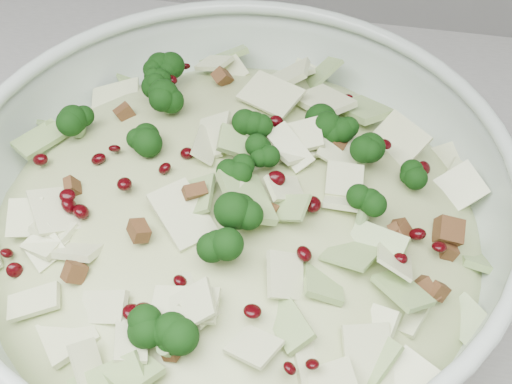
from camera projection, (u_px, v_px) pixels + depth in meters
mixing_bowl at (235, 237)px, 0.49m from camera, size 0.38×0.38×0.15m
salad at (235, 215)px, 0.47m from camera, size 0.45×0.45×0.15m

